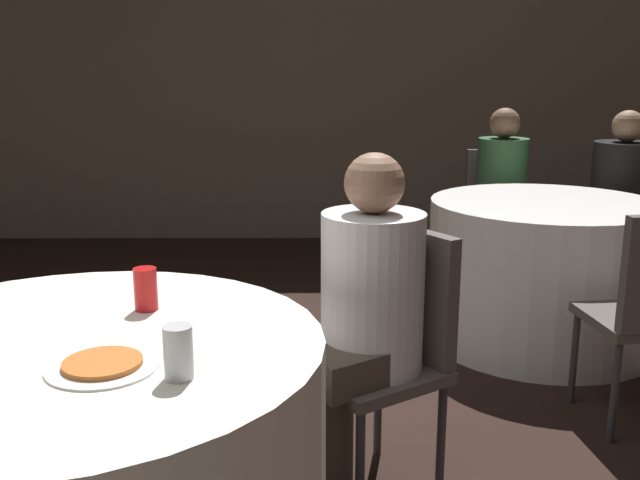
{
  "coord_description": "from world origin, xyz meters",
  "views": [
    {
      "loc": [
        0.65,
        -1.71,
        1.42
      ],
      "look_at": [
        0.67,
        0.66,
        0.86
      ],
      "focal_mm": 40.0,
      "sensor_mm": 36.0,
      "label": 1
    }
  ],
  "objects_px": {
    "table_far": "(542,272)",
    "chair_far_north": "(496,206)",
    "soda_can_silver": "(178,352)",
    "soda_can_red": "(146,289)",
    "pizza_plate_near": "(103,365)",
    "chair_far_northeast": "(626,215)",
    "person_green_jacket": "(503,202)",
    "table_near": "(78,478)",
    "person_black_shirt": "(616,206)",
    "person_white_shirt": "(355,332)",
    "chair_near_northeast": "(393,336)"
  },
  "relations": [
    {
      "from": "soda_can_silver",
      "to": "person_white_shirt",
      "type": "bearing_deg",
      "value": 58.72
    },
    {
      "from": "table_far",
      "to": "chair_far_northeast",
      "type": "distance_m",
      "value": 1.03
    },
    {
      "from": "table_far",
      "to": "chair_far_north",
      "type": "bearing_deg",
      "value": 90.18
    },
    {
      "from": "chair_near_northeast",
      "to": "pizza_plate_near",
      "type": "height_order",
      "value": "chair_near_northeast"
    },
    {
      "from": "table_near",
      "to": "chair_far_northeast",
      "type": "bearing_deg",
      "value": 46.04
    },
    {
      "from": "table_near",
      "to": "person_green_jacket",
      "type": "distance_m",
      "value": 3.35
    },
    {
      "from": "chair_far_north",
      "to": "person_white_shirt",
      "type": "xyz_separation_m",
      "value": [
        -1.08,
        -2.47,
        0.05
      ]
    },
    {
      "from": "chair_near_northeast",
      "to": "soda_can_silver",
      "type": "bearing_deg",
      "value": 111.3
    },
    {
      "from": "soda_can_red",
      "to": "soda_can_silver",
      "type": "bearing_deg",
      "value": -68.93
    },
    {
      "from": "person_white_shirt",
      "to": "chair_far_northeast",
      "type": "bearing_deg",
      "value": -73.28
    },
    {
      "from": "person_green_jacket",
      "to": "chair_far_northeast",
      "type": "bearing_deg",
      "value": 168.64
    },
    {
      "from": "soda_can_silver",
      "to": "person_black_shirt",
      "type": "bearing_deg",
      "value": 52.39
    },
    {
      "from": "chair_far_northeast",
      "to": "person_white_shirt",
      "type": "xyz_separation_m",
      "value": [
        -1.81,
        -2.16,
        0.05
      ]
    },
    {
      "from": "table_far",
      "to": "person_black_shirt",
      "type": "distance_m",
      "value": 0.89
    },
    {
      "from": "chair_far_north",
      "to": "chair_far_northeast",
      "type": "relative_size",
      "value": 1.0
    },
    {
      "from": "table_far",
      "to": "soda_can_red",
      "type": "distance_m",
      "value": 2.44
    },
    {
      "from": "person_black_shirt",
      "to": "soda_can_silver",
      "type": "relative_size",
      "value": 9.75
    },
    {
      "from": "table_far",
      "to": "person_green_jacket",
      "type": "bearing_deg",
      "value": 90.18
    },
    {
      "from": "table_far",
      "to": "person_green_jacket",
      "type": "distance_m",
      "value": 0.88
    },
    {
      "from": "pizza_plate_near",
      "to": "chair_far_northeast",
      "type": "bearing_deg",
      "value": 49.23
    },
    {
      "from": "table_far",
      "to": "person_green_jacket",
      "type": "relative_size",
      "value": 1.01
    },
    {
      "from": "soda_can_silver",
      "to": "soda_can_red",
      "type": "distance_m",
      "value": 0.5
    },
    {
      "from": "chair_near_northeast",
      "to": "person_green_jacket",
      "type": "xyz_separation_m",
      "value": [
        0.94,
        2.22,
        0.05
      ]
    },
    {
      "from": "person_green_jacket",
      "to": "soda_can_silver",
      "type": "distance_m",
      "value": 3.38
    },
    {
      "from": "soda_can_silver",
      "to": "soda_can_red",
      "type": "bearing_deg",
      "value": 111.07
    },
    {
      "from": "soda_can_silver",
      "to": "pizza_plate_near",
      "type": "bearing_deg",
      "value": 162.94
    },
    {
      "from": "chair_far_northeast",
      "to": "soda_can_silver",
      "type": "bearing_deg",
      "value": 97.94
    },
    {
      "from": "chair_far_northeast",
      "to": "soda_can_red",
      "type": "relative_size",
      "value": 7.43
    },
    {
      "from": "chair_far_north",
      "to": "person_white_shirt",
      "type": "distance_m",
      "value": 2.69
    },
    {
      "from": "table_near",
      "to": "table_far",
      "type": "height_order",
      "value": "same"
    },
    {
      "from": "chair_far_north",
      "to": "pizza_plate_near",
      "type": "xyz_separation_m",
      "value": [
        -1.69,
        -3.12,
        0.22
      ]
    },
    {
      "from": "table_near",
      "to": "person_black_shirt",
      "type": "distance_m",
      "value": 3.54
    },
    {
      "from": "chair_far_northeast",
      "to": "pizza_plate_near",
      "type": "relative_size",
      "value": 3.52
    },
    {
      "from": "chair_near_northeast",
      "to": "person_green_jacket",
      "type": "distance_m",
      "value": 2.41
    },
    {
      "from": "chair_far_northeast",
      "to": "soda_can_red",
      "type": "distance_m",
      "value": 3.42
    },
    {
      "from": "soda_can_silver",
      "to": "table_far",
      "type": "bearing_deg",
      "value": 55.08
    },
    {
      "from": "table_near",
      "to": "person_black_shirt",
      "type": "relative_size",
      "value": 1.1
    },
    {
      "from": "table_near",
      "to": "soda_can_red",
      "type": "bearing_deg",
      "value": 60.17
    },
    {
      "from": "table_near",
      "to": "person_white_shirt",
      "type": "bearing_deg",
      "value": 33.36
    },
    {
      "from": "table_far",
      "to": "person_green_jacket",
      "type": "xyz_separation_m",
      "value": [
        -0.0,
        0.85,
        0.22
      ]
    },
    {
      "from": "chair_near_northeast",
      "to": "chair_far_north",
      "type": "bearing_deg",
      "value": -54.93
    },
    {
      "from": "table_far",
      "to": "soda_can_red",
      "type": "xyz_separation_m",
      "value": [
        -1.69,
        -1.7,
        0.44
      ]
    },
    {
      "from": "chair_far_north",
      "to": "soda_can_red",
      "type": "relative_size",
      "value": 7.43
    },
    {
      "from": "table_near",
      "to": "chair_far_north",
      "type": "xyz_separation_m",
      "value": [
        1.83,
        2.96,
        0.17
      ]
    },
    {
      "from": "chair_far_north",
      "to": "pizza_plate_near",
      "type": "distance_m",
      "value": 3.56
    },
    {
      "from": "person_white_shirt",
      "to": "pizza_plate_near",
      "type": "xyz_separation_m",
      "value": [
        -0.62,
        -0.65,
        0.17
      ]
    },
    {
      "from": "chair_far_northeast",
      "to": "pizza_plate_near",
      "type": "distance_m",
      "value": 3.72
    },
    {
      "from": "person_green_jacket",
      "to": "soda_can_silver",
      "type": "bearing_deg",
      "value": 63.25
    },
    {
      "from": "person_black_shirt",
      "to": "pizza_plate_near",
      "type": "height_order",
      "value": "person_black_shirt"
    },
    {
      "from": "table_far",
      "to": "chair_far_northeast",
      "type": "relative_size",
      "value": 1.33
    }
  ]
}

